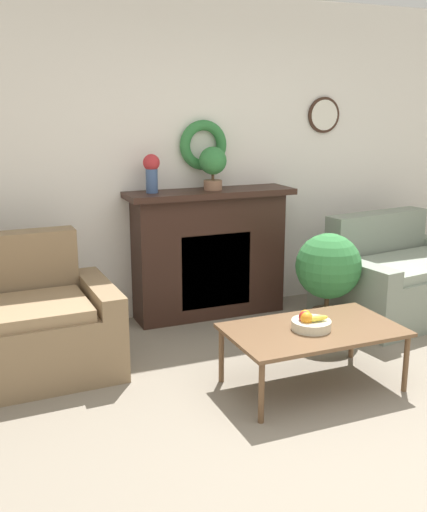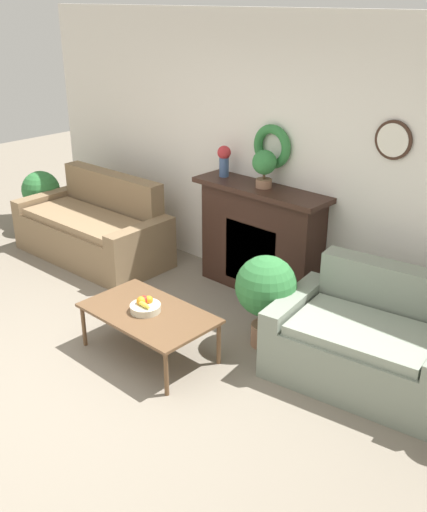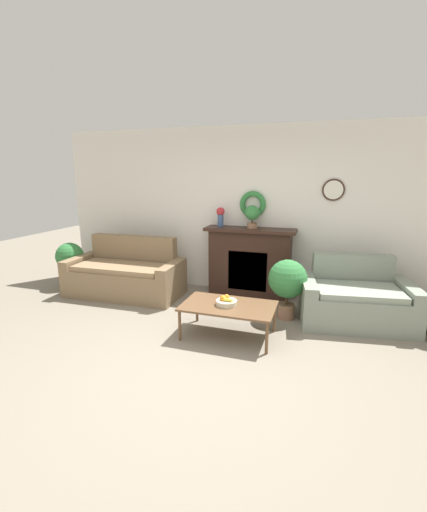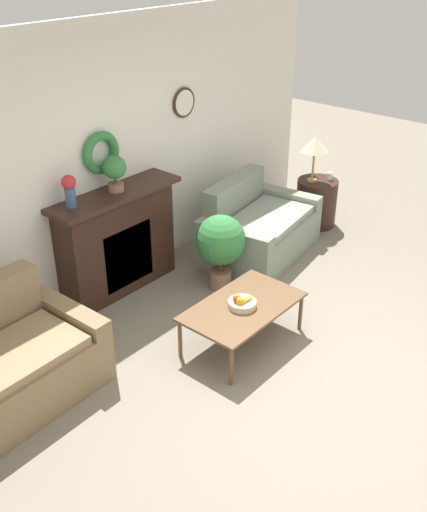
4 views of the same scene
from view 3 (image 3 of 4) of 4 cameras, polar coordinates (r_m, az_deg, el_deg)
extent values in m
plane|color=gray|center=(3.68, -3.14, -18.50)|extent=(16.00, 16.00, 0.00)
cube|color=white|center=(5.67, 6.35, 7.37)|extent=(6.80, 0.06, 2.70)
cylinder|color=#382319|center=(5.48, 19.36, 10.36)|extent=(0.32, 0.02, 0.32)
cylinder|color=white|center=(5.46, 19.36, 10.36)|extent=(0.28, 0.01, 0.28)
torus|color=#337A3D|center=(5.57, 6.55, 8.56)|extent=(0.42, 0.09, 0.42)
cube|color=#331E16|center=(5.61, 6.03, -1.19)|extent=(1.30, 0.34, 1.06)
cube|color=black|center=(5.49, 5.66, -2.52)|extent=(0.63, 0.02, 0.64)
cube|color=orange|center=(5.50, 5.62, -3.34)|extent=(0.50, 0.01, 0.35)
cube|color=#331E16|center=(5.47, 6.10, 4.36)|extent=(1.44, 0.41, 0.05)
cube|color=#846B4C|center=(5.75, -15.00, -4.39)|extent=(1.53, 0.73, 0.45)
cube|color=#846B4C|center=(6.05, -13.01, -1.03)|extent=(1.52, 0.24, 0.93)
cube|color=#846B4C|center=(6.28, -21.18, -2.70)|extent=(0.20, 0.88, 0.59)
cube|color=#846B4C|center=(5.44, -6.89, -4.27)|extent=(0.20, 0.88, 0.59)
cube|color=#917554|center=(5.68, -15.16, -1.83)|extent=(1.47, 0.67, 0.08)
cube|color=gray|center=(4.90, 22.74, -8.28)|extent=(1.17, 0.86, 0.44)
cube|color=gray|center=(5.25, 21.88, -4.28)|extent=(1.09, 0.36, 0.86)
cube|color=gray|center=(4.86, 15.36, -6.96)|extent=(0.30, 0.93, 0.58)
cube|color=gray|center=(5.14, 29.37, -7.13)|extent=(0.30, 0.93, 0.58)
cube|color=gray|center=(4.81, 23.02, -5.41)|extent=(1.12, 0.80, 0.08)
cube|color=brown|center=(4.18, 2.53, -8.30)|extent=(1.12, 0.66, 0.03)
cylinder|color=brown|center=(4.17, -5.65, -11.46)|extent=(0.04, 0.04, 0.38)
cylinder|color=brown|center=(3.91, 8.87, -13.38)|extent=(0.04, 0.04, 0.38)
cylinder|color=brown|center=(4.67, -2.75, -8.62)|extent=(0.04, 0.04, 0.38)
cylinder|color=brown|center=(4.43, 10.13, -10.07)|extent=(0.04, 0.04, 0.38)
cylinder|color=beige|center=(4.16, 2.18, -7.77)|extent=(0.26, 0.26, 0.06)
sphere|color=#B2231E|center=(4.17, 1.75, -6.97)|extent=(0.08, 0.08, 0.08)
sphere|color=orange|center=(4.20, 2.19, -6.87)|extent=(0.07, 0.07, 0.07)
sphere|color=orange|center=(4.15, 1.63, -7.08)|extent=(0.08, 0.08, 0.08)
ellipsoid|color=yellow|center=(4.11, 2.23, -7.27)|extent=(0.17, 0.05, 0.04)
cylinder|color=#3D5684|center=(5.61, 1.17, 5.92)|extent=(0.10, 0.10, 0.19)
sphere|color=#B72D33|center=(5.59, 1.18, 7.43)|extent=(0.14, 0.14, 0.14)
cylinder|color=#8E664C|center=(5.46, 6.44, 5.05)|extent=(0.15, 0.15, 0.08)
cylinder|color=#4C3823|center=(5.45, 6.46, 5.81)|extent=(0.02, 0.02, 0.06)
sphere|color=#337A3D|center=(5.44, 6.49, 7.17)|extent=(0.23, 0.23, 0.23)
cylinder|color=#8E664C|center=(6.60, -22.49, -3.73)|extent=(0.30, 0.30, 0.22)
cylinder|color=#4C3823|center=(6.55, -22.63, -2.28)|extent=(0.05, 0.05, 0.13)
sphere|color=#337A3D|center=(6.49, -22.84, -0.02)|extent=(0.47, 0.47, 0.47)
cylinder|color=#8E664C|center=(4.90, 11.98, -8.95)|extent=(0.23, 0.23, 0.20)
cylinder|color=#4C3823|center=(4.84, 12.08, -7.06)|extent=(0.04, 0.04, 0.14)
sphere|color=#337A3D|center=(4.74, 12.26, -3.73)|extent=(0.52, 0.52, 0.52)
camera|label=1|loc=(3.09, -60.00, 4.01)|focal=42.00mm
camera|label=2|loc=(2.64, 90.57, 19.41)|focal=42.00mm
camera|label=4|loc=(4.94, -63.67, 23.32)|focal=42.00mm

